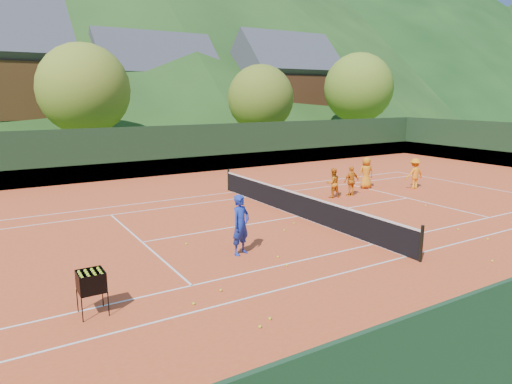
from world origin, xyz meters
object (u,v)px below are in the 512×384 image
ball_hopper (91,282)px  student_c (366,173)px  student_a (333,183)px  tennis_net (298,204)px  student_d (415,174)px  chalet_right (284,91)px  student_b (351,181)px  coach (241,225)px  chalet_mid (155,93)px

ball_hopper → student_c: bearing=25.1°
ball_hopper → student_a: bearing=27.3°
tennis_net → student_d: bearing=9.2°
student_c → tennis_net: bearing=40.4°
ball_hopper → chalet_right: 45.15m
tennis_net → ball_hopper: size_ratio=12.07×
student_d → student_b: bearing=0.3°
coach → student_a: bearing=10.1°
student_c → tennis_net: student_c is taller
coach → chalet_right: chalet_right is taller
chalet_mid → chalet_right: chalet_right is taller
coach → chalet_mid: bearing=53.3°
student_d → chalet_mid: chalet_mid is taller
student_c → coach: bearing=44.4°
tennis_net → ball_hopper: (-8.89, -4.41, 0.25)m
student_b → student_c: bearing=-149.6°
coach → student_c: (10.54, 5.44, -0.10)m
tennis_net → chalet_right: (20.00, 30.00, 4.74)m
student_a → tennis_net: size_ratio=0.12×
student_b → chalet_mid: chalet_mid is taller
tennis_net → chalet_mid: size_ratio=0.95×
chalet_right → ball_hopper: bearing=-130.0°
tennis_net → chalet_mid: 34.81m
student_b → student_c: student_c is taller
coach → tennis_net: bearing=11.6°
student_a → student_d: (4.99, -0.59, 0.10)m
chalet_mid → student_a: bearing=-94.5°
tennis_net → student_c: bearing=23.3°
student_d → ball_hopper: 18.28m
student_c → chalet_right: size_ratio=0.14×
student_b → chalet_right: bearing=-115.0°
student_d → student_c: bearing=-27.3°
student_d → tennis_net: 8.57m
coach → chalet_mid: (10.16, 36.69, 4.04)m
student_d → chalet_right: chalet_right is taller
student_a → student_d: size_ratio=0.88×
tennis_net → student_b: bearing=21.9°
tennis_net → coach: bearing=-147.1°
student_c → student_d: (2.06, -1.38, -0.02)m
coach → ball_hopper: 5.04m
student_d → tennis_net: (-8.45, -1.37, -0.30)m
student_b → tennis_net: (-4.48, -1.80, -0.22)m
student_c → chalet_right: bearing=-99.5°
coach → chalet_mid: size_ratio=0.15×
student_a → student_b: (1.03, -0.15, 0.02)m
coach → student_b: size_ratio=1.29×
tennis_net → ball_hopper: 9.92m
student_d → student_a: bearing=-0.2°
coach → student_a: (7.61, 4.64, -0.22)m
student_b → student_c: size_ratio=0.87×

